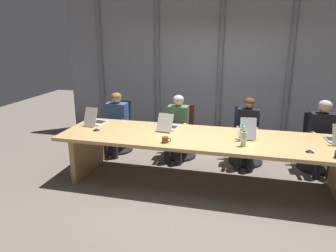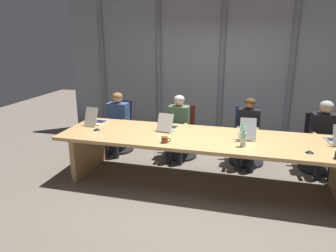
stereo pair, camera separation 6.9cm
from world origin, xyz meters
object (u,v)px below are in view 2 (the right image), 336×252
object	(u,v)px
office_chair_center	(247,142)
laptop_left_mid	(169,126)
office_chair_right_mid	(318,149)
person_center	(248,129)
office_chair_left_end	(119,132)
office_chair_left_mid	(181,137)
water_bottle_secondary	(242,134)
person_left_end	(116,119)
person_left_mid	(178,124)
conference_mic_middle	(97,129)
person_right_mid	(324,133)
coffee_mug_near	(165,140)
laptop_left_end	(97,120)
water_bottle_primary	(243,139)
laptop_center	(247,133)
conference_mic_left_side	(310,152)

from	to	relation	value
office_chair_center	laptop_left_mid	bearing A→B (deg)	-62.52
office_chair_right_mid	person_center	size ratio (longest dim) A/B	0.78
office_chair_left_end	office_chair_left_mid	bearing A→B (deg)	94.17
office_chair_left_mid	water_bottle_secondary	world-z (taller)	water_bottle_secondary
laptop_left_mid	person_left_end	size ratio (longest dim) A/B	0.40
person_left_mid	water_bottle_secondary	size ratio (longest dim) A/B	4.81
office_chair_center	person_left_end	world-z (taller)	person_left_end
person_center	conference_mic_middle	distance (m)	2.51
person_left_end	water_bottle_secondary	size ratio (longest dim) A/B	4.77
person_right_mid	office_chair_left_end	bearing A→B (deg)	-96.60
coffee_mug_near	office_chair_left_mid	bearing A→B (deg)	93.46
office_chair_left_end	laptop_left_end	bearing A→B (deg)	3.20
water_bottle_primary	water_bottle_secondary	bearing A→B (deg)	97.63
laptop_left_end	office_chair_right_mid	distance (m)	3.75
laptop_left_end	person_center	world-z (taller)	person_center
laptop_left_end	conference_mic_middle	size ratio (longest dim) A/B	4.18
person_left_end	person_center	xyz separation A→B (m)	(2.41, -0.00, 0.00)
coffee_mug_near	person_center	bearing A→B (deg)	49.61
laptop_left_end	person_left_end	distance (m)	0.70
person_center	laptop_left_end	bearing A→B (deg)	-71.12
water_bottle_secondary	person_right_mid	bearing A→B (deg)	37.13
office_chair_left_end	person_left_end	size ratio (longest dim) A/B	0.83
office_chair_center	person_left_end	distance (m)	2.44
laptop_center	conference_mic_left_side	distance (m)	0.93
office_chair_left_mid	water_bottle_secondary	xyz separation A→B (m)	(1.11, -1.11, 0.51)
person_right_mid	coffee_mug_near	bearing A→B (deg)	-64.53
laptop_left_end	water_bottle_primary	bearing A→B (deg)	-95.10
person_right_mid	water_bottle_primary	distance (m)	1.72
office_chair_left_end	conference_mic_left_side	world-z (taller)	office_chair_left_end
person_right_mid	conference_mic_left_side	bearing A→B (deg)	-22.59
laptop_left_end	office_chair_right_mid	xyz separation A→B (m)	(3.62, 0.84, -0.46)
office_chair_center	water_bottle_primary	size ratio (longest dim) A/B	4.42
laptop_center	person_left_mid	world-z (taller)	person_left_mid
person_center	conference_mic_left_side	bearing A→B (deg)	36.64
office_chair_left_mid	person_left_mid	bearing A→B (deg)	-11.52
water_bottle_secondary	conference_mic_middle	bearing A→B (deg)	-178.47
person_center	water_bottle_secondary	distance (m)	0.97
laptop_left_mid	person_left_mid	size ratio (longest dim) A/B	0.39
laptop_left_mid	laptop_center	size ratio (longest dim) A/B	0.94
laptop_center	office_chair_left_mid	world-z (taller)	laptop_center
office_chair_right_mid	person_left_mid	xyz separation A→B (m)	(-2.39, -0.16, 0.31)
laptop_left_mid	person_left_mid	world-z (taller)	person_left_mid
coffee_mug_near	conference_mic_middle	world-z (taller)	coffee_mug_near
laptop_center	person_left_mid	size ratio (longest dim) A/B	0.42
office_chair_left_mid	person_right_mid	distance (m)	2.41
person_left_mid	water_bottle_primary	distance (m)	1.67
conference_mic_left_side	person_left_end	bearing A→B (deg)	159.42
office_chair_right_mid	water_bottle_primary	world-z (taller)	water_bottle_primary
conference_mic_left_side	conference_mic_middle	distance (m)	3.08
laptop_left_end	conference_mic_middle	distance (m)	0.37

